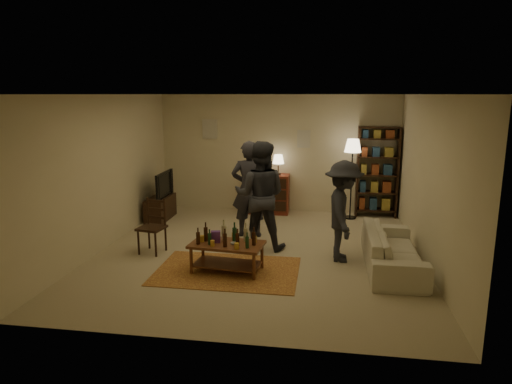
% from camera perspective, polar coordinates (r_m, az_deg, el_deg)
% --- Properties ---
extents(floor, '(6.00, 6.00, 0.00)m').
position_cam_1_polar(floor, '(8.04, 0.31, -7.51)').
color(floor, '#C6B793').
rests_on(floor, ground).
extents(room_shell, '(6.00, 6.00, 6.00)m').
position_cam_1_polar(room_shell, '(10.65, -0.78, 7.35)').
color(room_shell, beige).
rests_on(room_shell, ground).
extents(rug, '(2.20, 1.50, 0.01)m').
position_cam_1_polar(rug, '(7.23, -3.61, -9.80)').
color(rug, maroon).
rests_on(rug, ground).
extents(coffee_table, '(1.17, 0.72, 0.80)m').
position_cam_1_polar(coffee_table, '(7.09, -3.66, -6.81)').
color(coffee_table, brown).
rests_on(coffee_table, ground).
extents(dining_chair, '(0.48, 0.48, 0.96)m').
position_cam_1_polar(dining_chair, '(8.11, -12.72, -3.91)').
color(dining_chair, '#311F10').
rests_on(dining_chair, ground).
extents(tv_stand, '(0.40, 1.00, 1.06)m').
position_cam_1_polar(tv_stand, '(10.21, -11.87, -1.24)').
color(tv_stand, '#311F10').
rests_on(tv_stand, ground).
extents(dresser, '(1.00, 0.50, 1.36)m').
position_cam_1_polar(dresser, '(10.52, 1.45, -0.08)').
color(dresser, maroon).
rests_on(dresser, ground).
extents(bookshelf, '(0.90, 0.34, 2.02)m').
position_cam_1_polar(bookshelf, '(10.46, 14.89, 2.55)').
color(bookshelf, '#311F10').
rests_on(bookshelf, ground).
extents(floor_lamp, '(0.36, 0.36, 1.76)m').
position_cam_1_polar(floor_lamp, '(10.09, 11.99, 5.00)').
color(floor_lamp, black).
rests_on(floor_lamp, ground).
extents(sofa, '(0.81, 2.08, 0.61)m').
position_cam_1_polar(sofa, '(7.56, 16.70, -6.89)').
color(sofa, beige).
rests_on(sofa, ground).
extents(person_left, '(0.71, 0.50, 1.85)m').
position_cam_1_polar(person_left, '(8.71, -0.88, 0.37)').
color(person_left, '#292830').
rests_on(person_left, ground).
extents(person_right, '(0.95, 0.75, 1.92)m').
position_cam_1_polar(person_right, '(8.00, 0.52, -0.46)').
color(person_right, '#2A2B33').
rests_on(person_right, ground).
extents(person_by_sofa, '(0.64, 1.09, 1.67)m').
position_cam_1_polar(person_by_sofa, '(7.56, 10.85, -2.39)').
color(person_by_sofa, '#24252B').
rests_on(person_by_sofa, ground).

